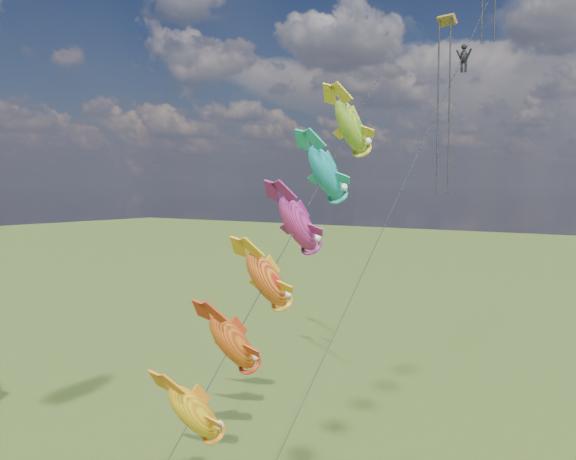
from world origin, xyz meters
The scene contains 2 objects.
fish_windsock_rig centered at (15.55, 3.46, 9.80)m, with size 1.81×15.93×17.43m.
parafoil_rig centered at (17.17, 16.86, 19.41)m, with size 3.79×17.34×27.29m.
Camera 1 is at (29.19, -15.62, 12.27)m, focal length 40.00 mm.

